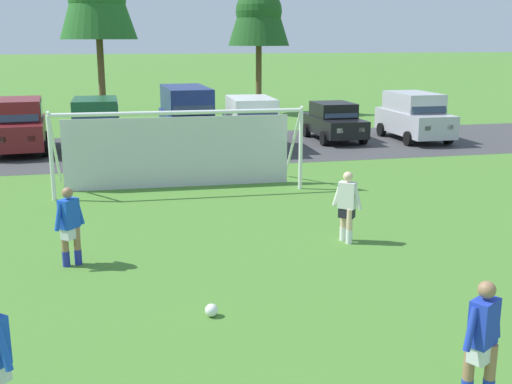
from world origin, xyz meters
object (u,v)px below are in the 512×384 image
Objects in this scene: soccer_ball at (212,310)px; parked_car_slot_center_right at (252,123)px; parked_car_slot_left at (20,125)px; parked_car_slot_far_right at (414,116)px; soccer_goal at (179,147)px; parked_car_slot_center_left at (96,124)px; parked_car_slot_right at (334,121)px; player_winger_left at (347,207)px; player_trailing_back at (70,227)px; parked_car_slot_center at (187,114)px; player_midfield_center at (482,343)px.

soccer_ball is 16.49m from parked_car_slot_center_right.
parked_car_slot_far_right is at bearing -2.43° from parked_car_slot_left.
soccer_goal is at bearing 87.00° from soccer_ball.
parked_car_slot_center_right is at bearing -174.25° from parked_car_slot_far_right.
parked_car_slot_center_left is 1.10× the size of parked_car_slot_right.
soccer_goal is 9.79m from parked_car_slot_left.
player_winger_left is 15.87m from parked_car_slot_far_right.
soccer_goal is 1.62× the size of parked_car_slot_center_left.
soccer_goal is (0.49, 9.41, 1.18)m from soccer_ball.
soccer_goal is 4.56× the size of player_winger_left.
player_trailing_back is at bearing 128.10° from soccer_ball.
parked_car_slot_left is at bearing 106.46° from soccer_ball.
parked_car_slot_center is 1.05× the size of parked_car_slot_far_right.
parked_car_slot_far_right is at bearing 57.92° from player_winger_left.
parked_car_slot_left is 6.89m from parked_car_slot_center.
parked_car_slot_far_right reaches higher than soccer_ball.
player_midfield_center is at bearing -79.25° from soccer_goal.
parked_car_slot_left is at bearing 169.38° from parked_car_slot_center_left.
player_midfield_center is at bearing -104.98° from parked_car_slot_right.
parked_car_slot_left reaches higher than player_midfield_center.
parked_car_slot_center is at bearing 84.38° from soccer_ball.
soccer_goal reaches higher than player_midfield_center.
parked_car_slot_left is (-2.75, 14.36, 0.29)m from player_trailing_back.
player_trailing_back is 14.62m from parked_car_slot_left.
parked_car_slot_center_right is (1.35, 19.17, 0.29)m from player_midfield_center.
player_trailing_back is 13.79m from parked_car_slot_center_left.
parked_car_slot_center is at bearing 2.29° from parked_car_slot_left.
soccer_ball is 0.13× the size of player_winger_left.
soccer_goal is at bearing 65.57° from player_trailing_back.
parked_car_slot_far_right is (14.44, 13.63, 0.29)m from player_trailing_back.
soccer_ball is 0.05× the size of parked_car_slot_center_right.
soccer_ball is 18.18m from parked_car_slot_left.
player_winger_left is at bearing 41.83° from soccer_ball.
player_trailing_back is at bearing -114.43° from soccer_goal.
soccer_ball is at bearing -82.91° from parked_car_slot_center_left.
parked_car_slot_right is at bearing 168.78° from parked_car_slot_far_right.
player_midfield_center is at bearing -94.03° from parked_car_slot_center_right.
soccer_goal is 1.78× the size of parked_car_slot_right.
parked_car_slot_center_left is at bearing -167.52° from parked_car_slot_center.
player_trailing_back is at bearing -105.77° from parked_car_slot_center.
parked_car_slot_far_right is (10.30, -1.00, -0.23)m from parked_car_slot_center.
parked_car_slot_center is at bearing 74.23° from player_trailing_back.
player_midfield_center is at bearing -48.43° from soccer_ball.
player_winger_left is at bearing -58.28° from parked_car_slot_left.
soccer_goal is at bearing -98.57° from parked_car_slot_center.
player_winger_left is 0.36× the size of parked_car_slot_far_right.
parked_car_slot_center_right is 1.11× the size of parked_car_slot_right.
soccer_ball is at bearing -95.62° from parked_car_slot_center.
parked_car_slot_right reaches higher than soccer_ball.
player_winger_left reaches higher than soccer_ball.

